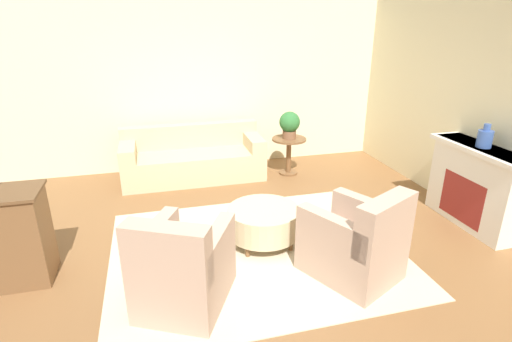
% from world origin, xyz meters
% --- Properties ---
extents(ground_plane, '(16.00, 16.00, 0.00)m').
position_xyz_m(ground_plane, '(0.00, 0.00, 0.00)').
color(ground_plane, brown).
extents(wall_back, '(9.99, 0.12, 2.80)m').
position_xyz_m(wall_back, '(0.00, 3.06, 1.40)').
color(wall_back, beige).
rests_on(wall_back, ground_plane).
extents(wall_right, '(0.12, 9.95, 2.80)m').
position_xyz_m(wall_right, '(3.04, 0.00, 1.40)').
color(wall_right, beige).
rests_on(wall_right, ground_plane).
extents(rug, '(3.15, 2.58, 0.01)m').
position_xyz_m(rug, '(0.00, 0.00, 0.01)').
color(rug, beige).
rests_on(rug, ground_plane).
extents(couch, '(2.23, 0.85, 0.83)m').
position_xyz_m(couch, '(-0.41, 2.43, 0.31)').
color(couch, '#C6B289').
rests_on(couch, ground_plane).
extents(armchair_left, '(1.02, 1.10, 0.94)m').
position_xyz_m(armchair_left, '(-0.85, -0.68, 0.37)').
color(armchair_left, tan).
rests_on(armchair_left, rug).
extents(armchair_right, '(1.02, 1.10, 0.94)m').
position_xyz_m(armchair_right, '(0.85, -0.68, 0.37)').
color(armchair_right, tan).
rests_on(armchair_right, rug).
extents(ottoman_table, '(0.83, 0.83, 0.42)m').
position_xyz_m(ottoman_table, '(0.14, 0.17, 0.28)').
color(ottoman_table, '#C6B289').
rests_on(ottoman_table, rug).
extents(side_table, '(0.56, 0.56, 0.61)m').
position_xyz_m(side_table, '(1.15, 2.21, 0.42)').
color(side_table, brown).
rests_on(side_table, ground_plane).
extents(fireplace, '(0.44, 1.34, 1.02)m').
position_xyz_m(fireplace, '(2.79, -0.05, 0.54)').
color(fireplace, silver).
rests_on(fireplace, ground_plane).
extents(vase_mantel_near, '(0.17, 0.17, 0.28)m').
position_xyz_m(vase_mantel_near, '(2.78, -0.05, 1.13)').
color(vase_mantel_near, '#38569E').
rests_on(vase_mantel_near, fireplace).
extents(potted_plant_on_side_table, '(0.34, 0.34, 0.44)m').
position_xyz_m(potted_plant_on_side_table, '(1.15, 2.21, 0.86)').
color(potted_plant_on_side_table, brown).
rests_on(potted_plant_on_side_table, side_table).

